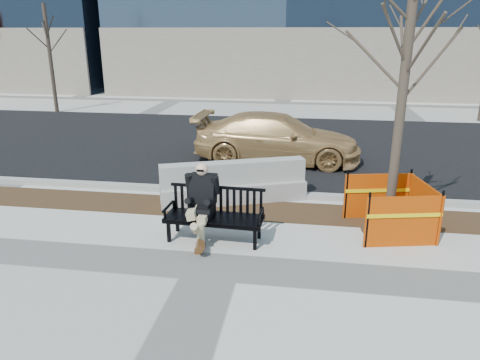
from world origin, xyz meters
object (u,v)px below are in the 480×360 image
Objects in this scene: tree_fence at (387,231)px; bench at (215,240)px; sedan at (276,161)px; jersey_barrier_left at (234,201)px; seated_man at (202,237)px.

bench is at bearing -164.67° from tree_fence.
sedan reaches higher than jersey_barrier_left.
bench is 0.35× the size of tree_fence.
jersey_barrier_left is at bearing 92.27° from bench.
jersey_barrier_left is at bearing 160.12° from tree_fence.
tree_fence is 5.42m from sedan.
sedan is 3.66m from jersey_barrier_left.
sedan is at bearing 57.25° from jersey_barrier_left.
jersey_barrier_left is (-3.31, 1.20, 0.00)m from tree_fence.
jersey_barrier_left is at bearing 85.10° from seated_man.
seated_man is 2.06m from jersey_barrier_left.
tree_fence is at bearing 18.01° from bench.
sedan is at bearing 118.20° from tree_fence.
bench is 1.28× the size of seated_man.
tree_fence is at bearing -149.42° from sedan.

